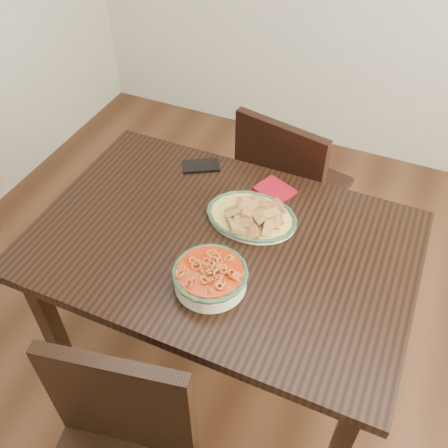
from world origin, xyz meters
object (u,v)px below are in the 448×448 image
at_px(dining_table, 222,257).
at_px(fish_plate, 252,210).
at_px(chair_far, 287,186).
at_px(noodle_bowl, 210,275).
at_px(smartphone, 201,166).

bearing_deg(dining_table, fish_plate, 68.36).
height_order(dining_table, chair_far, chair_far).
height_order(dining_table, fish_plate, fish_plate).
xyz_separation_m(noodle_bowl, smartphone, (-0.28, 0.52, -0.04)).
height_order(chair_far, fish_plate, chair_far).
bearing_deg(smartphone, fish_plate, -63.31).
height_order(fish_plate, smartphone, fish_plate).
bearing_deg(noodle_bowl, smartphone, 118.51).
height_order(dining_table, smartphone, smartphone).
bearing_deg(noodle_bowl, dining_table, 103.42).
height_order(dining_table, noodle_bowl, noodle_bowl).
distance_m(fish_plate, smartphone, 0.36).
relative_size(dining_table, noodle_bowl, 5.45).
bearing_deg(chair_far, noodle_bowl, 101.74).
xyz_separation_m(dining_table, smartphone, (-0.24, 0.34, 0.09)).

